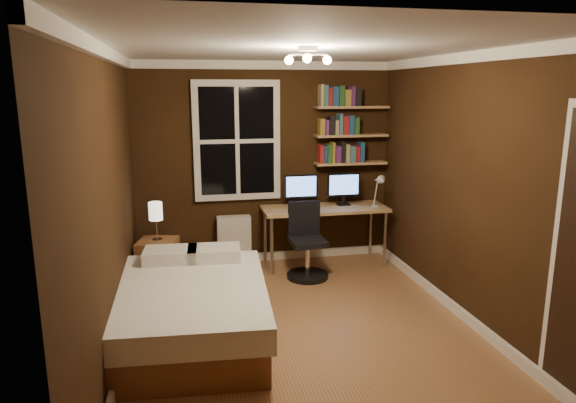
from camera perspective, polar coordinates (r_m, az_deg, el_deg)
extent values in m
plane|color=brown|center=(4.83, 1.67, -14.32)|extent=(4.20, 4.20, 0.00)
cube|color=black|center=(6.44, -2.56, 4.17)|extent=(3.20, 0.04, 2.50)
cube|color=black|center=(4.34, -19.25, -0.58)|extent=(0.04, 4.20, 2.50)
cube|color=black|center=(5.03, 19.82, 1.08)|extent=(0.04, 4.20, 2.50)
cube|color=white|center=(4.33, 1.89, 16.73)|extent=(3.20, 4.20, 0.02)
cube|color=white|center=(6.33, -5.69, 6.70)|extent=(1.06, 0.06, 1.46)
cube|color=#A1784E|center=(6.59, 6.95, 4.27)|extent=(0.92, 0.22, 0.03)
cube|color=#A1784E|center=(6.55, 7.03, 7.30)|extent=(0.92, 0.22, 0.03)
cube|color=#A1784E|center=(6.52, 7.11, 10.36)|extent=(0.92, 0.22, 0.03)
cube|color=brown|center=(4.74, -10.74, -13.21)|extent=(1.37, 1.86, 0.29)
cube|color=white|center=(4.63, -10.87, -10.42)|extent=(1.44, 1.92, 0.21)
cube|color=silver|center=(5.24, -12.92, -5.81)|extent=(0.54, 0.39, 0.12)
cube|color=silver|center=(5.22, -8.21, -5.70)|extent=(0.54, 0.39, 0.12)
cube|color=brown|center=(6.02, -14.20, -6.55)|extent=(0.49, 0.49, 0.52)
cube|color=silver|center=(6.49, -6.00, -4.33)|extent=(0.42, 0.15, 0.63)
cube|color=#A1784E|center=(6.39, 4.09, -0.80)|extent=(1.55, 0.58, 0.04)
cylinder|color=beige|center=(6.10, -1.81, -5.00)|extent=(0.04, 0.04, 0.70)
cylinder|color=beige|center=(6.49, 10.73, -4.15)|extent=(0.04, 0.04, 0.70)
cylinder|color=beige|center=(6.57, -2.56, -3.72)|extent=(0.04, 0.04, 0.70)
cylinder|color=beige|center=(6.93, 9.18, -3.01)|extent=(0.04, 0.04, 0.70)
cylinder|color=black|center=(6.10, 2.18, -8.22)|extent=(0.49, 0.49, 0.05)
cylinder|color=silver|center=(6.03, 2.20, -6.41)|extent=(0.05, 0.05, 0.36)
cube|color=black|center=(5.96, 2.22, -4.50)|extent=(0.41, 0.41, 0.06)
cube|color=black|center=(6.06, 1.79, -1.87)|extent=(0.38, 0.06, 0.42)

